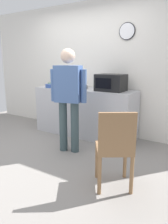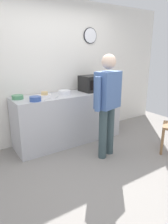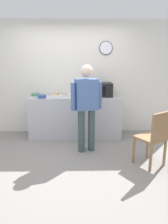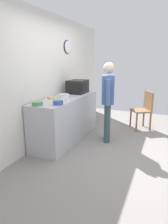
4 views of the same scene
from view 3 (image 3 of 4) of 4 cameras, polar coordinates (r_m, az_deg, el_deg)
ground_plane at (r=3.87m, az=-4.30°, el=-12.68°), size 6.00×6.00×0.00m
back_wall at (r=5.07m, az=-3.57°, el=9.15°), size 5.40×0.13×2.60m
kitchen_counter at (r=4.84m, az=-2.33°, el=-1.17°), size 2.03×0.62×0.93m
microwave at (r=4.72m, az=4.47°, el=6.03°), size 0.50×0.39×0.30m
sandwich_plate at (r=4.87m, az=-7.28°, el=4.66°), size 0.25×0.25×0.07m
salad_bowl at (r=4.76m, az=-3.14°, el=4.71°), size 0.22×0.22×0.07m
cereal_bowl at (r=4.92m, az=-12.86°, el=4.66°), size 0.19×0.19×0.06m
mixing_bowl at (r=4.59m, az=-11.27°, el=4.14°), size 0.18×0.18×0.07m
fork_utensil at (r=4.61m, az=-6.19°, el=3.95°), size 0.13×0.14×0.01m
spoon_utensil at (r=4.57m, az=-8.72°, el=3.78°), size 0.16×0.10×0.01m
person_standing at (r=3.90m, az=0.68°, el=2.56°), size 0.57×0.34×1.64m
wooden_chair at (r=3.64m, az=18.36°, el=-6.19°), size 0.55×0.55×0.94m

